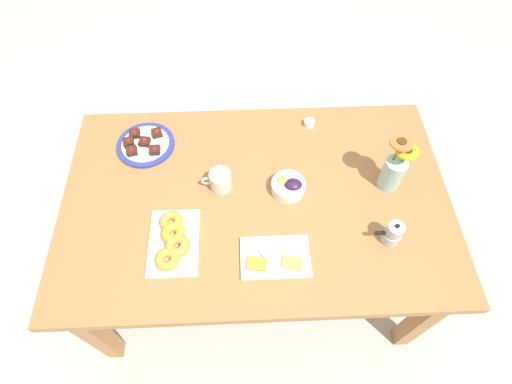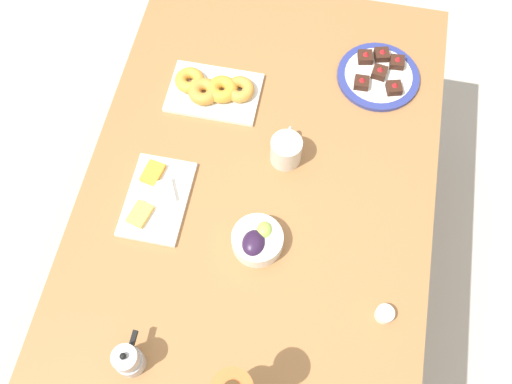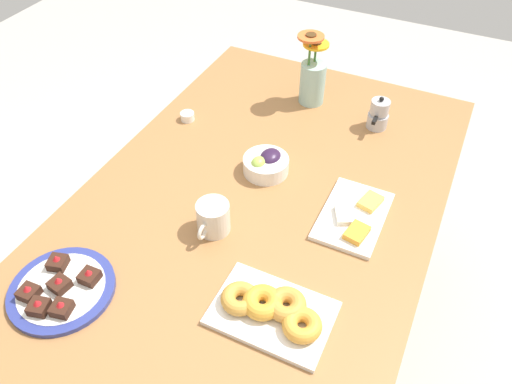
# 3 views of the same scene
# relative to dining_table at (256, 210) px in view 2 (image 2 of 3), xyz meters

# --- Properties ---
(ground_plane) EXTENTS (6.00, 6.00, 0.00)m
(ground_plane) POSITION_rel_dining_table_xyz_m (0.00, 0.00, -0.65)
(ground_plane) COLOR #B7B2A8
(dining_table) EXTENTS (1.60, 1.00, 0.74)m
(dining_table) POSITION_rel_dining_table_xyz_m (0.00, 0.00, 0.00)
(dining_table) COLOR #9E6B3D
(dining_table) RESTS_ON ground_plane
(coffee_mug) EXTENTS (0.13, 0.09, 0.09)m
(coffee_mug) POSITION_rel_dining_table_xyz_m (0.14, -0.06, 0.13)
(coffee_mug) COLOR beige
(coffee_mug) RESTS_ON dining_table
(grape_bowl) EXTENTS (0.14, 0.14, 0.07)m
(grape_bowl) POSITION_rel_dining_table_xyz_m (-0.14, -0.03, 0.12)
(grape_bowl) COLOR white
(grape_bowl) RESTS_ON dining_table
(cheese_platter) EXTENTS (0.26, 0.17, 0.03)m
(cheese_platter) POSITION_rel_dining_table_xyz_m (-0.06, 0.28, 0.10)
(cheese_platter) COLOR white
(cheese_platter) RESTS_ON dining_table
(croissant_platter) EXTENTS (0.19, 0.28, 0.05)m
(croissant_platter) POSITION_rel_dining_table_xyz_m (0.32, 0.20, 0.11)
(croissant_platter) COLOR white
(croissant_platter) RESTS_ON dining_table
(jam_cup_honey) EXTENTS (0.05, 0.05, 0.03)m
(jam_cup_honey) POSITION_rel_dining_table_xyz_m (-0.26, -0.39, 0.10)
(jam_cup_honey) COLOR white
(jam_cup_honey) RESTS_ON dining_table
(dessert_plate) EXTENTS (0.26, 0.26, 0.05)m
(dessert_plate) POSITION_rel_dining_table_xyz_m (0.49, -0.30, 0.10)
(dessert_plate) COLOR navy
(dessert_plate) RESTS_ON dining_table
(moka_pot) EXTENTS (0.11, 0.07, 0.12)m
(moka_pot) POSITION_rel_dining_table_xyz_m (-0.51, 0.21, 0.13)
(moka_pot) COLOR #B7B7BC
(moka_pot) RESTS_ON dining_table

